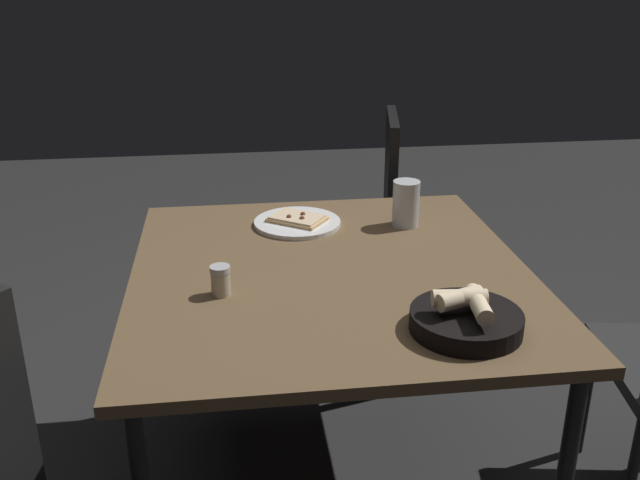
# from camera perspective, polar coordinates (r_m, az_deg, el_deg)

# --- Properties ---
(dining_table) EXTENTS (1.07, 1.14, 0.74)m
(dining_table) POSITION_cam_1_polar(r_m,az_deg,el_deg) (1.94, 0.85, -3.83)
(dining_table) COLOR brown
(dining_table) RESTS_ON ground
(pizza_plate) EXTENTS (0.27, 0.27, 0.04)m
(pizza_plate) POSITION_cam_1_polar(r_m,az_deg,el_deg) (2.22, -1.84, 1.48)
(pizza_plate) COLOR white
(pizza_plate) RESTS_ON dining_table
(bread_basket) EXTENTS (0.26, 0.26, 0.10)m
(bread_basket) POSITION_cam_1_polar(r_m,az_deg,el_deg) (1.63, 11.62, -6.18)
(bread_basket) COLOR black
(bread_basket) RESTS_ON dining_table
(beer_glass) EXTENTS (0.08, 0.08, 0.14)m
(beer_glass) POSITION_cam_1_polar(r_m,az_deg,el_deg) (2.22, 6.92, 2.71)
(beer_glass) COLOR silver
(beer_glass) RESTS_ON dining_table
(pepper_shaker) EXTENTS (0.05, 0.05, 0.08)m
(pepper_shaker) POSITION_cam_1_polar(r_m,az_deg,el_deg) (1.78, -8.01, -3.38)
(pepper_shaker) COLOR #BFB299
(pepper_shaker) RESTS_ON dining_table
(chair_far) EXTENTS (0.51, 0.51, 0.94)m
(chair_far) POSITION_cam_1_polar(r_m,az_deg,el_deg) (2.93, 3.45, 1.98)
(chair_far) COLOR black
(chair_far) RESTS_ON ground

